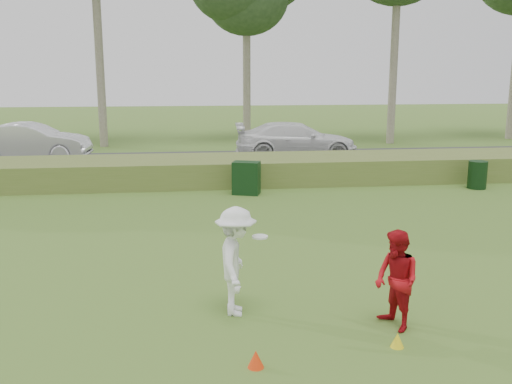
{
  "coord_description": "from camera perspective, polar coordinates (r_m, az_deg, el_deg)",
  "views": [
    {
      "loc": [
        -1.57,
        -8.71,
        4.02
      ],
      "look_at": [
        0.0,
        4.0,
        1.3
      ],
      "focal_mm": 40.0,
      "sensor_mm": 36.0,
      "label": 1
    }
  ],
  "objects": [
    {
      "name": "ground",
      "position": [
        9.72,
        2.97,
        -12.45
      ],
      "size": [
        120.0,
        120.0,
        0.0
      ],
      "primitive_type": "plane",
      "color": "#3F6622",
      "rests_on": "ground"
    },
    {
      "name": "reed_strip",
      "position": [
        21.08,
        -2.67,
        2.22
      ],
      "size": [
        80.0,
        3.0,
        0.9
      ],
      "primitive_type": "cube",
      "color": "#53692A",
      "rests_on": "ground"
    },
    {
      "name": "park_road",
      "position": [
        26.07,
        -3.52,
        3.16
      ],
      "size": [
        80.0,
        6.0,
        0.06
      ],
      "primitive_type": "cube",
      "color": "#2D2D2D",
      "rests_on": "ground"
    },
    {
      "name": "player_white",
      "position": [
        9.56,
        -2.01,
        -6.93
      ],
      "size": [
        0.95,
        1.27,
        1.84
      ],
      "rotation": [
        0.0,
        0.0,
        1.44
      ],
      "color": "white",
      "rests_on": "ground"
    },
    {
      "name": "player_red",
      "position": [
        9.32,
        13.88,
        -8.58
      ],
      "size": [
        0.8,
        0.92,
        1.6
      ],
      "primitive_type": "imported",
      "rotation": [
        0.0,
        0.0,
        -1.29
      ],
      "color": "#AB0E15",
      "rests_on": "ground"
    },
    {
      "name": "cone_orange",
      "position": [
        8.2,
        -0.02,
        -16.35
      ],
      "size": [
        0.23,
        0.23,
        0.25
      ],
      "primitive_type": "cone",
      "color": "red",
      "rests_on": "ground"
    },
    {
      "name": "cone_yellow",
      "position": [
        8.98,
        13.95,
        -14.18
      ],
      "size": [
        0.2,
        0.2,
        0.22
      ],
      "primitive_type": "cone",
      "color": "yellow",
      "rests_on": "ground"
    },
    {
      "name": "utility_cabinet",
      "position": [
        18.92,
        -0.97,
        1.41
      ],
      "size": [
        1.0,
        0.79,
        1.09
      ],
      "primitive_type": "cube",
      "rotation": [
        0.0,
        0.0,
        -0.32
      ],
      "color": "black",
      "rests_on": "ground"
    },
    {
      "name": "trash_bin",
      "position": [
        21.32,
        21.26,
        1.61
      ],
      "size": [
        0.74,
        0.74,
        0.97
      ],
      "primitive_type": "cylinder",
      "rotation": [
        0.0,
        0.0,
        -0.16
      ],
      "color": "black",
      "rests_on": "ground"
    },
    {
      "name": "car_mid",
      "position": [
        27.73,
        -21.56,
        4.7
      ],
      "size": [
        5.23,
        2.09,
        1.69
      ],
      "primitive_type": "imported",
      "rotation": [
        0.0,
        0.0,
        1.51
      ],
      "color": "silver",
      "rests_on": "park_road"
    },
    {
      "name": "car_right",
      "position": [
        26.72,
        4.04,
        5.2
      ],
      "size": [
        5.78,
        2.64,
        1.64
      ],
      "primitive_type": "imported",
      "rotation": [
        0.0,
        0.0,
        1.51
      ],
      "color": "white",
      "rests_on": "park_road"
    }
  ]
}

